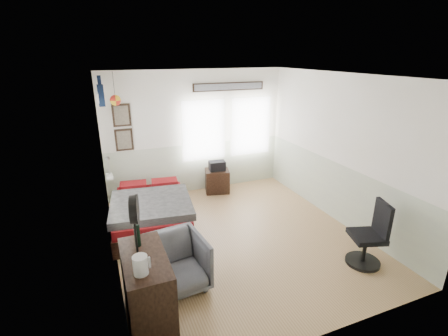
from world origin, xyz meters
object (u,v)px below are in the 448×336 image
Objects in this scene: dresser at (147,290)px; armchair at (175,263)px; task_chair at (370,239)px; nightstand at (217,181)px; bed at (152,212)px.

dresser is 0.67m from armchair.
nightstand is at bearing 126.39° from task_chair.
task_chair is (1.14, -3.36, 0.15)m from nightstand.
task_chair is at bearing -32.21° from bed.
armchair is at bearing -82.36° from bed.
dresser reaches higher than armchair.
nightstand is at bearing 39.44° from bed.
armchair is 0.79× the size of task_chair.
nightstand is (2.10, 3.28, -0.19)m from dresser.
bed is at bearing 157.99° from task_chair.
bed is 3.64m from task_chair.
dresser is at bearing -163.79° from task_chair.
task_chair is (3.24, -0.08, -0.04)m from dresser.
dresser is at bearing -138.35° from armchair.
task_chair is at bearing -56.66° from nightstand.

